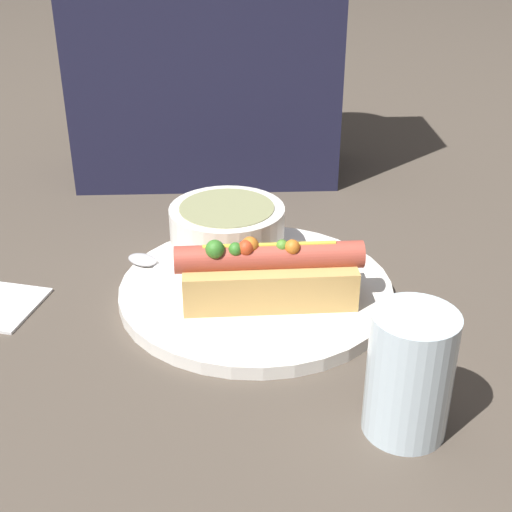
{
  "coord_description": "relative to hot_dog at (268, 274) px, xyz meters",
  "views": [
    {
      "loc": [
        -0.03,
        -0.61,
        0.38
      ],
      "look_at": [
        0.0,
        0.0,
        0.05
      ],
      "focal_mm": 50.0,
      "sensor_mm": 36.0,
      "label": 1
    }
  ],
  "objects": [
    {
      "name": "hot_dog",
      "position": [
        0.0,
        0.0,
        0.0
      ],
      "size": [
        0.18,
        0.06,
        0.07
      ],
      "rotation": [
        0.0,
        0.0,
        0.03
      ],
      "color": "tan",
      "rests_on": "dinner_plate"
    },
    {
      "name": "dinner_plate",
      "position": [
        -0.01,
        0.03,
        -0.03
      ],
      "size": [
        0.27,
        0.27,
        0.01
      ],
      "color": "white",
      "rests_on": "ground_plane"
    },
    {
      "name": "seated_diner",
      "position": [
        -0.06,
        0.37,
        0.19
      ],
      "size": [
        0.35,
        0.16,
        0.52
      ],
      "color": "#1E1E38",
      "rests_on": "ground_plane"
    },
    {
      "name": "soup_bowl",
      "position": [
        -0.04,
        0.1,
        0.0
      ],
      "size": [
        0.12,
        0.12,
        0.05
      ],
      "color": "silver",
      "rests_on": "dinner_plate"
    },
    {
      "name": "drinking_glass",
      "position": [
        0.09,
        -0.17,
        0.01
      ],
      "size": [
        0.06,
        0.06,
        0.1
      ],
      "color": "silver",
      "rests_on": "ground_plane"
    },
    {
      "name": "ground_plane",
      "position": [
        -0.01,
        0.03,
        -0.04
      ],
      "size": [
        4.0,
        4.0,
        0.0
      ],
      "primitive_type": "plane",
      "color": "#4C4238"
    },
    {
      "name": "spoon",
      "position": [
        -0.1,
        0.06,
        -0.02
      ],
      "size": [
        0.15,
        0.11,
        0.01
      ],
      "rotation": [
        0.0,
        0.0,
        2.57
      ],
      "color": "#B7B7BC",
      "rests_on": "dinner_plate"
    }
  ]
}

